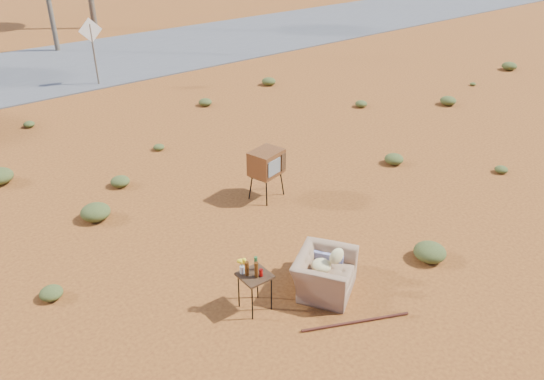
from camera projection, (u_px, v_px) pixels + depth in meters
ground at (299, 274)px, 8.74m from camera, size 140.00×140.00×0.00m
highway at (26, 72)px, 19.07m from camera, size 140.00×7.00×0.04m
armchair at (325, 266)px, 8.26m from camera, size 1.26×1.23×0.85m
tv_unit at (267, 163)px, 10.66m from camera, size 0.76×0.66×1.04m
side_table at (252, 273)px, 7.70m from camera, size 0.44×0.44×0.89m
rusty_bar at (356, 322)px, 7.71m from camera, size 1.50×0.74×0.04m
road_sign at (92, 40)px, 17.11m from camera, size 0.78×0.06×2.19m
scrub_patch at (134, 183)px, 11.26m from camera, size 17.49×8.07×0.33m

